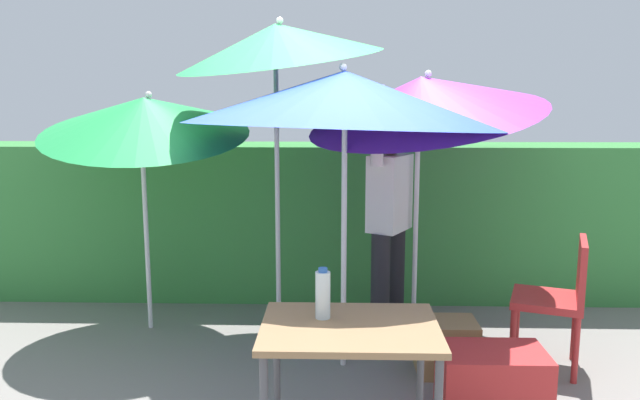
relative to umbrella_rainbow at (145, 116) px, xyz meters
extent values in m
plane|color=gray|center=(1.32, -0.74, -1.66)|extent=(24.00, 24.00, 0.00)
cube|color=#38843D|center=(1.32, 0.91, -0.97)|extent=(8.00, 0.70, 1.38)
cylinder|color=silver|center=(-0.03, 0.00, -0.90)|extent=(0.04, 0.04, 1.53)
cone|color=green|center=(0.00, 0.00, 0.00)|extent=(1.57, 1.57, 0.68)
sphere|color=silver|center=(0.03, 0.00, 0.15)|extent=(0.05, 0.05, 0.05)
cylinder|color=silver|center=(0.99, -0.06, -0.63)|extent=(0.04, 0.04, 2.06)
cone|color=green|center=(1.01, -0.07, 0.52)|extent=(1.54, 1.52, 0.63)
sphere|color=silver|center=(1.03, -0.09, 0.67)|extent=(0.05, 0.05, 0.05)
cylinder|color=silver|center=(1.48, -0.64, -0.86)|extent=(0.04, 0.04, 1.60)
cone|color=blue|center=(1.48, -0.64, 0.12)|extent=(2.04, 2.04, 0.48)
sphere|color=silver|center=(1.47, -0.63, 0.32)|extent=(0.05, 0.05, 0.05)
cylinder|color=silver|center=(2.03, -0.06, -0.84)|extent=(0.04, 0.04, 1.65)
cone|color=purple|center=(2.06, -0.08, 0.13)|extent=(1.80, 1.75, 0.87)
sphere|color=silver|center=(2.08, -0.10, 0.30)|extent=(0.05, 0.05, 0.05)
cylinder|color=black|center=(1.76, -0.23, -1.25)|extent=(0.14, 0.14, 0.82)
cylinder|color=black|center=(1.89, 0.02, -1.25)|extent=(0.14, 0.14, 0.82)
cube|color=silver|center=(1.83, -0.10, -0.56)|extent=(0.37, 0.42, 0.56)
sphere|color=#8C6647|center=(1.83, -0.10, -0.17)|extent=(0.22, 0.22, 0.22)
cylinder|color=silver|center=(1.71, -0.30, -0.06)|extent=(0.12, 0.12, 0.56)
cylinder|color=#8C6647|center=(1.94, 0.10, -0.58)|extent=(0.12, 0.12, 0.52)
cylinder|color=#B72D2D|center=(2.72, -0.38, -1.44)|extent=(0.04, 0.04, 0.44)
cylinder|color=#B72D2D|center=(2.59, -0.74, -1.44)|extent=(0.04, 0.04, 0.44)
cylinder|color=#B72D2D|center=(3.08, -0.51, -1.44)|extent=(0.04, 0.04, 0.44)
cylinder|color=#B72D2D|center=(2.95, -0.87, -1.44)|extent=(0.04, 0.04, 0.44)
cube|color=#B72D2D|center=(2.83, -0.63, -1.20)|extent=(0.56, 0.56, 0.05)
cube|color=#B72D2D|center=(3.02, -0.70, -0.97)|extent=(0.19, 0.43, 0.40)
cube|color=red|center=(2.32, -1.28, -1.47)|extent=(0.59, 0.38, 0.39)
cube|color=#9E7A4C|center=(2.16, -0.73, -1.48)|extent=(0.39, 0.31, 0.35)
cylinder|color=#4C4C51|center=(1.86, -1.66, -1.29)|extent=(0.04, 0.04, 0.75)
cylinder|color=#4C4C51|center=(1.14, -1.66, -1.29)|extent=(0.04, 0.04, 0.75)
cube|color=#99724C|center=(1.50, -1.92, -0.90)|extent=(0.80, 0.60, 0.03)
cylinder|color=silver|center=(1.37, -1.84, -0.77)|extent=(0.07, 0.07, 0.22)
cylinder|color=#2D60B7|center=(1.37, -1.84, -0.65)|extent=(0.04, 0.04, 0.02)
camera|label=1|loc=(1.44, -4.51, 0.12)|focal=33.88mm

